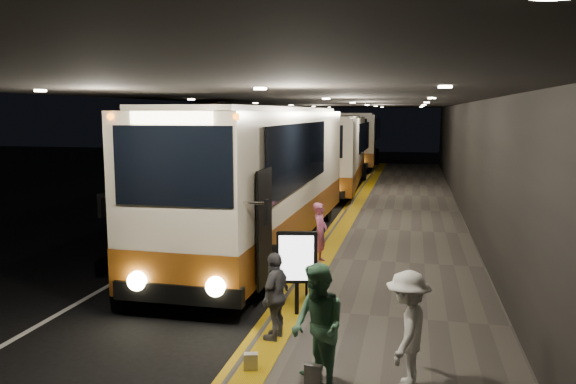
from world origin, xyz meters
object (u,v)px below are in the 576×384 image
(passenger_waiting_green, at_px, (318,327))
(bag_polka, at_px, (313,375))
(coach_main, at_px, (264,183))
(bag_plain, at_px, (251,362))
(passenger_waiting_grey, at_px, (276,296))
(stanchion_post, at_px, (306,273))
(coach_third, at_px, (358,141))
(coach_second, at_px, (336,155))
(passenger_boarding, at_px, (320,233))
(info_sign, at_px, (297,259))
(passenger_waiting_white, at_px, (407,330))

(passenger_waiting_green, xyz_separation_m, bag_polka, (-0.08, 0.06, -0.75))
(coach_main, height_order, bag_plain, coach_main)
(passenger_waiting_grey, relative_size, stanchion_post, 1.47)
(coach_third, xyz_separation_m, bag_polka, (2.88, -35.93, -1.57))
(coach_second, height_order, bag_plain, coach_second)
(passenger_boarding, xyz_separation_m, bag_plain, (0.00, -6.39, -0.66))
(info_sign, bearing_deg, coach_main, 100.07)
(coach_main, relative_size, bag_plain, 49.79)
(bag_polka, relative_size, bag_plain, 1.14)
(coach_second, xyz_separation_m, coach_third, (-0.17, 13.91, 0.06))
(bag_plain, bearing_deg, passenger_waiting_white, 0.17)
(coach_second, bearing_deg, stanchion_post, -86.72)
(passenger_boarding, distance_m, passenger_waiting_white, 6.79)
(bag_polka, bearing_deg, coach_second, 97.00)
(coach_main, relative_size, bag_polka, 43.80)
(passenger_waiting_grey, xyz_separation_m, bag_plain, (-0.08, -1.25, -0.64))
(coach_second, relative_size, bag_polka, 40.19)
(passenger_waiting_white, height_order, stanchion_post, passenger_waiting_white)
(bag_polka, bearing_deg, passenger_waiting_grey, 121.79)
(coach_main, height_order, bag_polka, coach_main)
(coach_third, distance_m, info_sign, 33.29)
(coach_main, bearing_deg, coach_second, 89.40)
(passenger_boarding, distance_m, info_sign, 3.94)
(info_sign, bearing_deg, bag_plain, -105.47)
(coach_third, bearing_deg, passenger_waiting_white, -86.45)
(passenger_waiting_white, relative_size, stanchion_post, 1.61)
(passenger_waiting_white, xyz_separation_m, stanchion_post, (-2.14, 3.58, -0.32))
(coach_main, xyz_separation_m, info_sign, (2.24, -5.85, -0.70))
(passenger_boarding, distance_m, passenger_waiting_green, 6.78)
(passenger_boarding, bearing_deg, coach_main, 54.06)
(passenger_boarding, bearing_deg, info_sign, -169.48)
(passenger_waiting_green, height_order, passenger_waiting_white, passenger_waiting_green)
(coach_main, xyz_separation_m, passenger_waiting_grey, (2.12, -7.07, -1.04))
(passenger_waiting_white, xyz_separation_m, bag_polka, (-1.31, -0.25, -0.70))
(coach_second, xyz_separation_m, bag_plain, (1.70, -21.78, -1.52))
(coach_third, height_order, bag_polka, coach_third)
(coach_main, relative_size, coach_third, 1.05)
(passenger_waiting_grey, height_order, bag_polka, passenger_waiting_grey)
(passenger_waiting_green, height_order, bag_plain, passenger_waiting_green)
(passenger_waiting_green, height_order, passenger_waiting_grey, passenger_waiting_green)
(bag_polka, bearing_deg, coach_third, 94.58)
(passenger_boarding, relative_size, bag_polka, 5.26)
(passenger_waiting_white, relative_size, info_sign, 1.03)
(passenger_waiting_white, bearing_deg, coach_third, -163.77)
(coach_third, bearing_deg, stanchion_post, -89.49)
(coach_main, bearing_deg, passenger_waiting_white, -61.53)
(coach_third, distance_m, bag_polka, 36.08)
(passenger_waiting_green, relative_size, bag_plain, 6.82)
(coach_main, xyz_separation_m, coach_third, (0.17, 27.36, -0.09))
(coach_third, relative_size, stanchion_post, 11.90)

